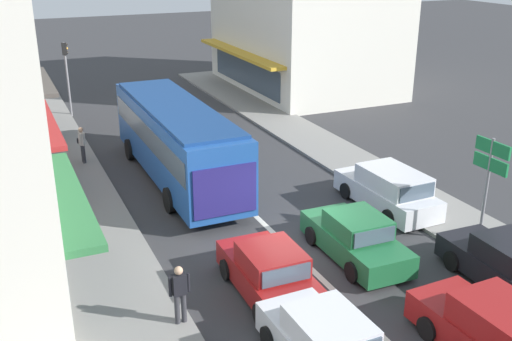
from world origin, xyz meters
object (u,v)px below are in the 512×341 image
object	(u,v)px
city_bus	(176,137)
sedan_adjacent_lane_lead	(356,238)
wagon_behind_bus_mid	(502,337)
pedestrian_with_handbag_near	(82,143)
pedestrian_browsing_midblock	(180,291)
parked_wagon_kerb_second	(388,190)
parked_sedan_kerb_front	(507,265)
sedan_queue_far_back	(271,274)
directional_road_sign	(490,165)
traffic_light_downstreet	(66,67)

from	to	relation	value
city_bus	sedan_adjacent_lane_lead	world-z (taller)	city_bus
wagon_behind_bus_mid	pedestrian_with_handbag_near	size ratio (longest dim) A/B	2.79
sedan_adjacent_lane_lead	pedestrian_browsing_midblock	xyz separation A→B (m)	(-6.13, -1.31, 0.40)
parked_wagon_kerb_second	parked_sedan_kerb_front	bearing A→B (deg)	-91.00
sedan_queue_far_back	parked_wagon_kerb_second	xyz separation A→B (m)	(6.52, 3.53, 0.08)
city_bus	directional_road_sign	xyz separation A→B (m)	(7.51, -9.44, 0.82)
traffic_light_downstreet	wagon_behind_bus_mid	bearing A→B (deg)	-77.15
parked_sedan_kerb_front	pedestrian_browsing_midblock	bearing A→B (deg)	168.23
sedan_adjacent_lane_lead	pedestrian_browsing_midblock	bearing A→B (deg)	-167.95
sedan_queue_far_back	sedan_adjacent_lane_lead	xyz separation A→B (m)	(3.37, 0.88, 0.00)
city_bus	parked_wagon_kerb_second	size ratio (longest dim) A/B	2.40
traffic_light_downstreet	sedan_queue_far_back	bearing A→B (deg)	-83.63
sedan_queue_far_back	pedestrian_browsing_midblock	world-z (taller)	pedestrian_browsing_midblock
wagon_behind_bus_mid	sedan_queue_far_back	bearing A→B (deg)	126.61
wagon_behind_bus_mid	directional_road_sign	distance (m)	6.73
sedan_queue_far_back	directional_road_sign	xyz separation A→B (m)	(7.74, 0.07, 2.04)
sedan_queue_far_back	traffic_light_downstreet	world-z (taller)	traffic_light_downstreet
sedan_adjacent_lane_lead	pedestrian_with_handbag_near	size ratio (longest dim) A/B	2.60
wagon_behind_bus_mid	sedan_adjacent_lane_lead	bearing A→B (deg)	92.56
sedan_adjacent_lane_lead	pedestrian_browsing_midblock	distance (m)	6.28
city_bus	parked_sedan_kerb_front	xyz separation A→B (m)	(6.18, -11.85, -1.22)
parked_wagon_kerb_second	traffic_light_downstreet	size ratio (longest dim) A/B	1.08
directional_road_sign	parked_wagon_kerb_second	bearing A→B (deg)	109.44
traffic_light_downstreet	pedestrian_with_handbag_near	size ratio (longest dim) A/B	2.58
city_bus	parked_sedan_kerb_front	distance (m)	13.42
sedan_adjacent_lane_lead	parked_wagon_kerb_second	bearing A→B (deg)	40.09
city_bus	wagon_behind_bus_mid	size ratio (longest dim) A/B	2.39
city_bus	pedestrian_browsing_midblock	size ratio (longest dim) A/B	6.67
wagon_behind_bus_mid	parked_wagon_kerb_second	xyz separation A→B (m)	(2.90, 8.41, 0.00)
parked_sedan_kerb_front	wagon_behind_bus_mid	bearing A→B (deg)	-137.72
sedan_adjacent_lane_lead	directional_road_sign	distance (m)	4.89
parked_sedan_kerb_front	parked_wagon_kerb_second	size ratio (longest dim) A/B	0.94
traffic_light_downstreet	city_bus	bearing A→B (deg)	-77.62
parked_sedan_kerb_front	directional_road_sign	bearing A→B (deg)	61.24
traffic_light_downstreet	directional_road_sign	xyz separation A→B (m)	(10.15, -21.48, -0.15)
parked_wagon_kerb_second	pedestrian_with_handbag_near	size ratio (longest dim) A/B	2.78
wagon_behind_bus_mid	pedestrian_with_handbag_near	distance (m)	19.04
directional_road_sign	traffic_light_downstreet	bearing A→B (deg)	115.29
parked_sedan_kerb_front	parked_wagon_kerb_second	xyz separation A→B (m)	(0.10, 5.87, 0.08)
city_bus	sedan_queue_far_back	world-z (taller)	city_bus
directional_road_sign	pedestrian_with_handbag_near	size ratio (longest dim) A/B	2.21
directional_road_sign	parked_sedan_kerb_front	bearing A→B (deg)	-118.76
parked_wagon_kerb_second	traffic_light_downstreet	bearing A→B (deg)	116.36
sedan_queue_far_back	sedan_adjacent_lane_lead	world-z (taller)	same
sedan_queue_far_back	parked_sedan_kerb_front	bearing A→B (deg)	-20.03
parked_wagon_kerb_second	traffic_light_downstreet	xyz separation A→B (m)	(-8.93, 18.01, 2.11)
city_bus	wagon_behind_bus_mid	distance (m)	14.83
sedan_adjacent_lane_lead	wagon_behind_bus_mid	world-z (taller)	wagon_behind_bus_mid
wagon_behind_bus_mid	parked_sedan_kerb_front	size ratio (longest dim) A/B	1.07
city_bus	pedestrian_with_handbag_near	bearing A→B (deg)	134.04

